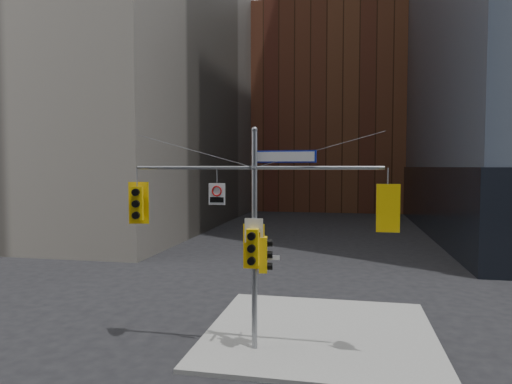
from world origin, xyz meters
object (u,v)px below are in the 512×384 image
at_px(traffic_light_west_arm, 137,203).
at_px(traffic_light_pole_side, 265,255).
at_px(traffic_light_east_arm, 387,208).
at_px(street_sign_blade, 285,157).
at_px(signal_assembly, 254,217).
at_px(traffic_light_pole_front, 253,247).
at_px(regulatory_sign_arm, 217,193).

relative_size(traffic_light_west_arm, traffic_light_pole_side, 1.26).
height_order(traffic_light_west_arm, traffic_light_east_arm, traffic_light_east_arm).
relative_size(traffic_light_east_arm, street_sign_blade, 0.72).
height_order(traffic_light_east_arm, street_sign_blade, street_sign_blade).
height_order(signal_assembly, traffic_light_west_arm, signal_assembly).
relative_size(traffic_light_east_arm, traffic_light_pole_front, 1.00).
height_order(traffic_light_west_arm, traffic_light_pole_front, traffic_light_west_arm).
xyz_separation_m(traffic_light_west_arm, regulatory_sign_arm, (2.80, -0.03, 0.37)).
distance_m(signal_assembly, traffic_light_pole_side, 1.24).
bearing_deg(regulatory_sign_arm, traffic_light_west_arm, -176.42).
relative_size(traffic_light_pole_front, street_sign_blade, 0.72).
distance_m(traffic_light_west_arm, traffic_light_east_arm, 8.13).
height_order(signal_assembly, traffic_light_east_arm, signal_assembly).
xyz_separation_m(traffic_light_west_arm, traffic_light_east_arm, (8.13, -0.01, 0.00)).
distance_m(traffic_light_east_arm, traffic_light_pole_side, 4.08).
xyz_separation_m(traffic_light_west_arm, traffic_light_pole_front, (4.04, -0.28, -1.31)).
height_order(street_sign_blade, regulatory_sign_arm, street_sign_blade).
xyz_separation_m(signal_assembly, traffic_light_pole_front, (-0.00, -0.27, -0.92)).
bearing_deg(traffic_light_pole_front, street_sign_blade, 14.35).
distance_m(traffic_light_pole_side, traffic_light_pole_front, 0.51).
relative_size(signal_assembly, street_sign_blade, 3.99).
bearing_deg(traffic_light_pole_side, street_sign_blade, -99.59).
bearing_deg(traffic_light_pole_side, traffic_light_east_arm, -98.84).
bearing_deg(traffic_light_pole_front, regulatory_sign_arm, 167.48).
xyz_separation_m(signal_assembly, traffic_light_east_arm, (4.09, 0.00, 0.38)).
distance_m(traffic_light_west_arm, street_sign_blade, 5.23).
bearing_deg(traffic_light_pole_front, traffic_light_west_arm, 174.72).
relative_size(traffic_light_west_arm, regulatory_sign_arm, 2.03).
xyz_separation_m(traffic_light_pole_front, street_sign_blade, (0.96, 0.27, 2.86)).
relative_size(signal_assembly, regulatory_sign_arm, 11.38).
bearing_deg(traffic_light_west_arm, traffic_light_east_arm, -12.72).
relative_size(traffic_light_pole_side, regulatory_sign_arm, 1.62).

